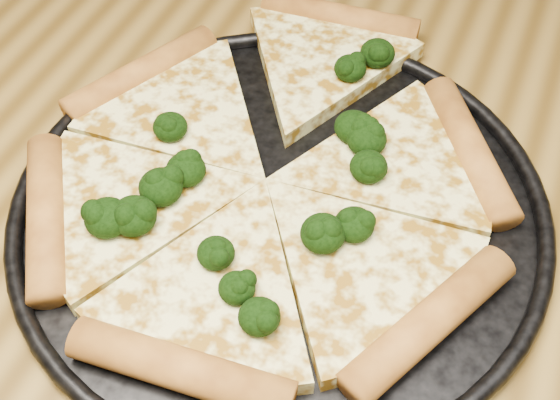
% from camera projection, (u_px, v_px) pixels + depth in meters
% --- Properties ---
extents(dining_table, '(1.20, 0.90, 0.75)m').
position_uv_depth(dining_table, '(347.00, 300.00, 0.64)').
color(dining_table, olive).
rests_on(dining_table, ground).
extents(pizza_pan, '(0.41, 0.41, 0.02)m').
position_uv_depth(pizza_pan, '(280.00, 207.00, 0.57)').
color(pizza_pan, black).
rests_on(pizza_pan, dining_table).
extents(pizza, '(0.39, 0.42, 0.03)m').
position_uv_depth(pizza, '(269.00, 174.00, 0.58)').
color(pizza, '#FFFB9C').
rests_on(pizza, pizza_pan).
extents(broccoli_florets, '(0.20, 0.31, 0.03)m').
position_uv_depth(broccoli_florets, '(262.00, 178.00, 0.56)').
color(broccoli_florets, black).
rests_on(broccoli_florets, pizza).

